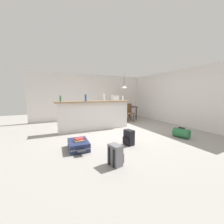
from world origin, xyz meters
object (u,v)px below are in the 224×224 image
object	(u,v)px
bottle_green	(60,99)
bottle_clear	(123,98)
dining_chair_near_partition	(129,112)
dining_chair_far_side	(120,109)
suitcase_flat_navy	(78,145)
bottle_white	(104,97)
book_stack	(79,140)
dining_table	(125,108)
backpack_black	(129,138)
grocery_bag	(115,98)
pendant_lamp	(124,87)
bottle_blue	(86,98)
duffel_bag_green	(181,133)
backpack_grey	(116,155)

from	to	relation	value
bottle_green	bottle_clear	xyz separation A→B (m)	(2.47, -0.12, -0.00)
bottle_green	dining_chair_near_partition	xyz separation A→B (m)	(3.39, 0.84, -0.74)
dining_chair_far_side	suitcase_flat_navy	bearing A→B (deg)	-130.87
bottle_white	book_stack	distance (m)	2.51
bottle_clear	suitcase_flat_navy	size ratio (longest dim) A/B	0.24
bottle_clear	dining_table	distance (m)	1.87
bottle_green	backpack_black	bearing A→B (deg)	-52.69
bottle_clear	bottle_green	bearing A→B (deg)	177.24
grocery_bag	book_stack	xyz separation A→B (m)	(-1.85, -1.68, -1.00)
backpack_black	pendant_lamp	bearing A→B (deg)	62.30
dining_chair_near_partition	backpack_black	world-z (taller)	dining_chair_near_partition
bottle_white	backpack_black	distance (m)	2.34
bottle_clear	pendant_lamp	size ratio (longest dim) A/B	0.25
bottle_blue	duffel_bag_green	world-z (taller)	bottle_blue
dining_chair_near_partition	grocery_bag	bearing A→B (deg)	-142.89
bottle_blue	pendant_lamp	size ratio (longest dim) A/B	0.32
bottle_clear	pendant_lamp	xyz separation A→B (m)	(0.95, 1.56, 0.56)
bottle_white	dining_table	bearing A→B (deg)	36.70
pendant_lamp	bottle_clear	bearing A→B (deg)	-121.43
suitcase_flat_navy	book_stack	xyz separation A→B (m)	(0.02, -0.01, 0.14)
dining_table	duffel_bag_green	bearing A→B (deg)	-89.76
backpack_black	dining_table	bearing A→B (deg)	61.03
grocery_bag	pendant_lamp	bearing A→B (deg)	50.06
dining_chair_far_side	book_stack	size ratio (longest dim) A/B	3.51
dining_chair_far_side	duffel_bag_green	world-z (taller)	dining_chair_far_side
duffel_bag_green	backpack_grey	bearing A→B (deg)	-165.98
dining_chair_far_side	duffel_bag_green	size ratio (longest dim) A/B	1.71
bottle_green	backpack_black	distance (m)	2.81
dining_chair_near_partition	book_stack	size ratio (longest dim) A/B	3.51
bottle_blue	bottle_clear	xyz separation A→B (m)	(1.60, 0.04, -0.03)
bottle_green	book_stack	world-z (taller)	bottle_green
grocery_bag	backpack_grey	xyz separation A→B (m)	(-1.36, -2.78, -1.05)
bottle_white	dining_table	distance (m)	2.35
suitcase_flat_navy	backpack_grey	bearing A→B (deg)	-65.55
duffel_bag_green	pendant_lamp	bearing A→B (deg)	91.01
suitcase_flat_navy	duffel_bag_green	bearing A→B (deg)	-7.68
dining_chair_far_side	dining_chair_near_partition	bearing A→B (deg)	-94.19
bottle_blue	suitcase_flat_navy	xyz separation A→B (m)	(-0.63, -1.63, -1.17)
dining_table	grocery_bag	bearing A→B (deg)	-132.71
duffel_bag_green	book_stack	bearing A→B (deg)	172.49
grocery_bag	book_stack	distance (m)	2.69
grocery_bag	bottle_white	bearing A→B (deg)	164.32
bottle_blue	book_stack	bearing A→B (deg)	-110.34
dining_chair_far_side	backpack_grey	distance (m)	5.58
suitcase_flat_navy	duffel_bag_green	world-z (taller)	duffel_bag_green
bottle_clear	dining_chair_near_partition	distance (m)	1.52
bottle_blue	grocery_bag	size ratio (longest dim) A/B	1.00
bottle_blue	grocery_bag	bearing A→B (deg)	1.35
bottle_green	suitcase_flat_navy	size ratio (longest dim) A/B	0.25
bottle_blue	suitcase_flat_navy	bearing A→B (deg)	-111.03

